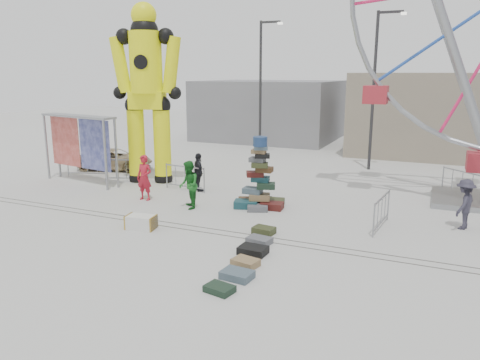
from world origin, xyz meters
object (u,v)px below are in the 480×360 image
at_px(steamer_trunk, 141,222).
at_px(parked_suv, 115,159).
at_px(barricade_dummy_c, 185,178).
at_px(barricade_wheel_back, 462,184).
at_px(pedestrian_black, 199,172).
at_px(lamp_post_left, 262,81).
at_px(barricade_dummy_b, 126,170).
at_px(pedestrian_red, 144,178).
at_px(suitcase_tower, 260,188).
at_px(pedestrian_grey, 464,204).
at_px(banner_scaffold, 79,132).
at_px(barricade_dummy_a, 87,166).
at_px(crash_test_dummy, 147,87).
at_px(lamp_post_right, 376,83).
at_px(barricade_wheel_front, 381,212).
at_px(pedestrian_green, 189,185).

height_order(steamer_trunk, parked_suv, parked_suv).
distance_m(barricade_dummy_c, barricade_wheel_back, 11.60).
distance_m(barricade_dummy_c, pedestrian_black, 0.68).
bearing_deg(lamp_post_left, barricade_dummy_b, -107.59).
distance_m(pedestrian_red, parked_suv, 6.70).
xyz_separation_m(suitcase_tower, pedestrian_red, (-4.59, -0.93, 0.16)).
distance_m(barricade_wheel_back, pedestrian_grey, 4.48).
distance_m(banner_scaffold, barricade_dummy_a, 2.22).
bearing_deg(parked_suv, banner_scaffold, 174.76).
bearing_deg(pedestrian_red, crash_test_dummy, 120.33).
bearing_deg(barricade_wheel_back, lamp_post_left, -166.01).
height_order(lamp_post_right, barricade_wheel_front, lamp_post_right).
distance_m(barricade_dummy_a, barricade_wheel_front, 14.44).
height_order(barricade_dummy_b, pedestrian_green, pedestrian_green).
distance_m(steamer_trunk, pedestrian_grey, 10.59).
bearing_deg(pedestrian_black, lamp_post_left, -40.12).
bearing_deg(barricade_wheel_front, pedestrian_green, 100.03).
relative_size(pedestrian_green, pedestrian_grey, 1.09).
bearing_deg(lamp_post_left, lamp_post_right, -15.95).
height_order(suitcase_tower, banner_scaffold, banner_scaffold).
distance_m(barricade_dummy_b, barricade_wheel_front, 12.02).
bearing_deg(pedestrian_black, barricade_wheel_back, -116.41).
height_order(banner_scaffold, barricade_dummy_c, banner_scaffold).
bearing_deg(barricade_wheel_front, crash_test_dummy, 82.04).
height_order(crash_test_dummy, pedestrian_red, crash_test_dummy).
distance_m(steamer_trunk, barricade_dummy_b, 7.07).
relative_size(barricade_dummy_b, pedestrian_green, 1.10).
xyz_separation_m(crash_test_dummy, pedestrian_grey, (13.30, -1.56, -3.53)).
relative_size(barricade_dummy_a, pedestrian_green, 1.10).
height_order(suitcase_tower, barricade_wheel_front, suitcase_tower).
height_order(lamp_post_right, steamer_trunk, lamp_post_right).
bearing_deg(steamer_trunk, banner_scaffold, 136.95).
xyz_separation_m(lamp_post_left, crash_test_dummy, (-2.03, -9.06, -0.12)).
bearing_deg(pedestrian_green, lamp_post_left, 152.79).
bearing_deg(parked_suv, pedestrian_grey, -116.53).
relative_size(barricade_wheel_front, pedestrian_red, 1.09).
bearing_deg(pedestrian_green, barricade_dummy_c, 177.61).
bearing_deg(pedestrian_black, barricade_dummy_c, 56.34).
distance_m(lamp_post_left, pedestrian_grey, 15.90).
distance_m(lamp_post_left, parked_suv, 10.01).
relative_size(banner_scaffold, barricade_wheel_front, 2.20).
bearing_deg(pedestrian_grey, banner_scaffold, -71.27).
bearing_deg(barricade_wheel_front, steamer_trunk, 119.77).
relative_size(lamp_post_left, barricade_wheel_back, 4.00).
xyz_separation_m(crash_test_dummy, pedestrian_red, (1.66, -2.81, -3.45)).
bearing_deg(barricade_dummy_c, suitcase_tower, -10.07).
bearing_deg(pedestrian_grey, barricade_wheel_back, -161.42).
bearing_deg(parked_suv, suitcase_tower, -125.77).
bearing_deg(barricade_dummy_b, pedestrian_grey, -25.84).
distance_m(steamer_trunk, pedestrian_green, 2.79).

